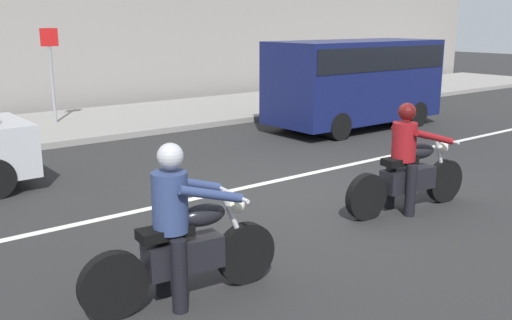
# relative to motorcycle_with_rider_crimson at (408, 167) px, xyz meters

# --- Properties ---
(ground_plane) EXTENTS (80.00, 80.00, 0.00)m
(ground_plane) POSITION_rel_motorcycle_with_rider_crimson_xyz_m (-0.49, 1.45, -0.64)
(ground_plane) COLOR #282828
(sidewalk_slab) EXTENTS (40.00, 4.40, 0.14)m
(sidewalk_slab) POSITION_rel_motorcycle_with_rider_crimson_xyz_m (-0.49, 9.45, -0.57)
(sidewalk_slab) COLOR gray
(sidewalk_slab) RESTS_ON ground_plane
(lane_marking_stripe) EXTENTS (18.00, 0.14, 0.01)m
(lane_marking_stripe) POSITION_rel_motorcycle_with_rider_crimson_xyz_m (0.11, 2.35, -0.64)
(lane_marking_stripe) COLOR silver
(lane_marking_stripe) RESTS_ON ground_plane
(motorcycle_with_rider_crimson) EXTENTS (2.20, 0.72, 1.57)m
(motorcycle_with_rider_crimson) POSITION_rel_motorcycle_with_rider_crimson_xyz_m (0.00, 0.00, 0.00)
(motorcycle_with_rider_crimson) COLOR black
(motorcycle_with_rider_crimson) RESTS_ON ground_plane
(motorcycle_with_rider_denim_blue) EXTENTS (2.06, 0.70, 1.59)m
(motorcycle_with_rider_denim_blue) POSITION_rel_motorcycle_with_rider_crimson_xyz_m (-3.96, -0.39, 0.01)
(motorcycle_with_rider_denim_blue) COLOR black
(motorcycle_with_rider_denim_blue) RESTS_ON ground_plane
(parked_van_navy) EXTENTS (4.64, 1.96, 2.20)m
(parked_van_navy) POSITION_rel_motorcycle_with_rider_crimson_xyz_m (4.31, 5.00, 0.63)
(parked_van_navy) COLOR #11194C
(parked_van_navy) RESTS_ON ground_plane
(street_sign_post) EXTENTS (0.44, 0.08, 2.39)m
(street_sign_post) POSITION_rel_motorcycle_with_rider_crimson_xyz_m (-1.72, 9.67, 0.95)
(street_sign_post) COLOR gray
(street_sign_post) RESTS_ON sidewalk_slab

